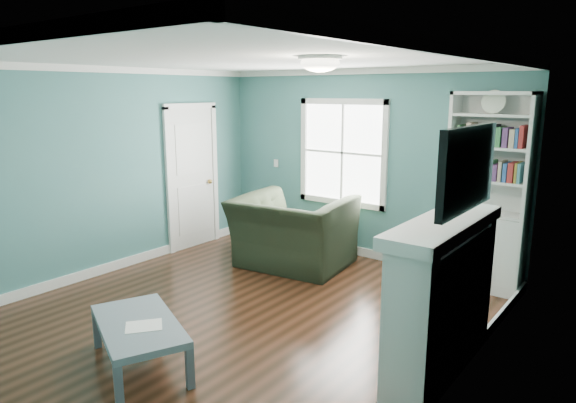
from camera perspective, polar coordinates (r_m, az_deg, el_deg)
The scene contains 13 objects.
floor at distance 5.57m, azimuth -5.27°, elevation -12.31°, with size 5.00×5.00×0.00m, color black.
room_walls at distance 5.12m, azimuth -5.62°, elevation 4.02°, with size 5.00×5.00×5.00m.
trim at distance 5.18m, azimuth -5.54°, elevation 0.24°, with size 4.50×5.00×2.60m.
window at distance 7.29m, azimuth 6.08°, elevation 5.41°, with size 1.40×0.06×1.50m.
bookshelf at distance 6.39m, azimuth 21.12°, elevation -1.11°, with size 0.90×0.35×2.31m.
fireplace at distance 4.47m, azimuth 16.87°, elevation -10.30°, with size 0.44×1.58×1.30m.
tv at distance 4.14m, azimuth 19.36°, elevation 3.46°, with size 0.06×1.10×0.65m, color black.
door at distance 7.74m, azimuth -10.57°, elevation 2.84°, with size 0.12×0.98×2.17m.
ceiling_fixture at distance 4.59m, azimuth 3.58°, elevation 15.23°, with size 0.38×0.38×0.15m.
light_switch at distance 8.01m, azimuth -1.34°, elevation 4.28°, with size 0.08×0.01×0.12m, color white.
recliner at distance 6.78m, azimuth 0.55°, elevation -2.11°, with size 1.44×0.93×1.26m, color black.
coffee_table at distance 4.62m, azimuth -16.27°, elevation -13.34°, with size 1.26×1.00×0.40m.
paper_sheet at distance 4.52m, azimuth -15.73°, elevation -13.16°, with size 0.23×0.29×0.00m, color white.
Camera 1 is at (3.45, -3.71, 2.31)m, focal length 32.00 mm.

